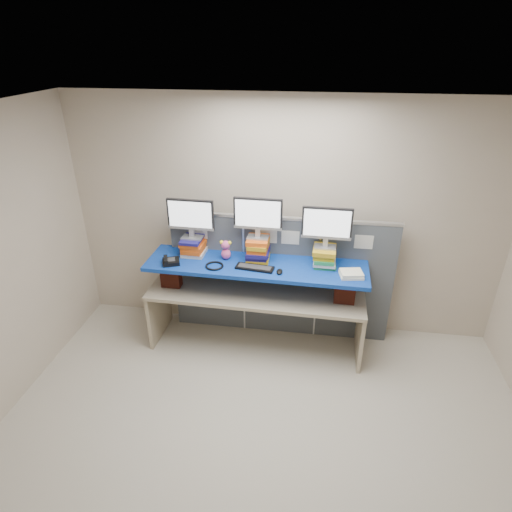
% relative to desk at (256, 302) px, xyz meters
% --- Properties ---
extents(room, '(5.00, 4.00, 2.80)m').
position_rel_desk_xyz_m(room, '(0.25, -1.48, 0.81)').
color(room, '#BAAB99').
rests_on(room, ground).
extents(cubicle_partition, '(2.60, 0.06, 1.53)m').
position_rel_desk_xyz_m(cubicle_partition, '(0.25, 0.30, 0.18)').
color(cubicle_partition, '#41464D').
rests_on(cubicle_partition, ground).
extents(desk, '(2.44, 0.77, 0.74)m').
position_rel_desk_xyz_m(desk, '(0.00, 0.00, 0.00)').
color(desk, tan).
rests_on(desk, ground).
extents(brick_pier_left, '(0.22, 0.13, 0.30)m').
position_rel_desk_xyz_m(brick_pier_left, '(-0.97, -0.03, 0.30)').
color(brick_pier_left, maroon).
rests_on(brick_pier_left, desk).
extents(brick_pier_right, '(0.22, 0.13, 0.30)m').
position_rel_desk_xyz_m(brick_pier_right, '(0.97, -0.07, 0.30)').
color(brick_pier_right, maroon).
rests_on(brick_pier_right, desk).
extents(blue_board, '(2.43, 0.66, 0.04)m').
position_rel_desk_xyz_m(blue_board, '(-0.00, 0.00, 0.47)').
color(blue_board, navy).
rests_on(blue_board, brick_pier_left).
extents(book_stack_left, '(0.26, 0.31, 0.20)m').
position_rel_desk_xyz_m(book_stack_left, '(-0.74, 0.14, 0.59)').
color(book_stack_left, '#B4B1AB').
rests_on(book_stack_left, blue_board).
extents(book_stack_center, '(0.26, 0.31, 0.26)m').
position_rel_desk_xyz_m(book_stack_center, '(0.01, 0.12, 0.62)').
color(book_stack_center, '#BA9019').
rests_on(book_stack_center, blue_board).
extents(book_stack_right, '(0.26, 0.31, 0.20)m').
position_rel_desk_xyz_m(book_stack_right, '(0.73, 0.10, 0.60)').
color(book_stack_right, '#238545').
rests_on(book_stack_right, blue_board).
extents(monitor_left, '(0.52, 0.15, 0.45)m').
position_rel_desk_xyz_m(monitor_left, '(-0.74, 0.14, 0.95)').
color(monitor_left, '#A5A5AA').
rests_on(monitor_left, book_stack_left).
extents(monitor_center, '(0.52, 0.15, 0.45)m').
position_rel_desk_xyz_m(monitor_center, '(0.00, 0.12, 1.01)').
color(monitor_center, '#A5A5AA').
rests_on(monitor_center, book_stack_center).
extents(monitor_right, '(0.52, 0.15, 0.45)m').
position_rel_desk_xyz_m(monitor_right, '(0.73, 0.10, 0.96)').
color(monitor_right, '#A5A5AA').
rests_on(monitor_right, book_stack_right).
extents(keyboard, '(0.42, 0.19, 0.03)m').
position_rel_desk_xyz_m(keyboard, '(0.00, -0.10, 0.51)').
color(keyboard, black).
rests_on(keyboard, blue_board).
extents(mouse, '(0.06, 0.11, 0.04)m').
position_rel_desk_xyz_m(mouse, '(0.27, -0.16, 0.51)').
color(mouse, black).
rests_on(mouse, blue_board).
extents(desk_phone, '(0.23, 0.22, 0.08)m').
position_rel_desk_xyz_m(desk_phone, '(-0.93, -0.12, 0.52)').
color(desk_phone, black).
rests_on(desk_phone, blue_board).
extents(headset, '(0.24, 0.24, 0.02)m').
position_rel_desk_xyz_m(headset, '(-0.43, -0.12, 0.50)').
color(headset, black).
rests_on(headset, blue_board).
extents(plush_toy, '(0.13, 0.10, 0.22)m').
position_rel_desk_xyz_m(plush_toy, '(-0.35, 0.07, 0.61)').
color(plush_toy, '#CE4E8B').
rests_on(plush_toy, blue_board).
extents(binder_stack, '(0.26, 0.23, 0.06)m').
position_rel_desk_xyz_m(binder_stack, '(1.01, -0.12, 0.52)').
color(binder_stack, white).
rests_on(binder_stack, blue_board).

